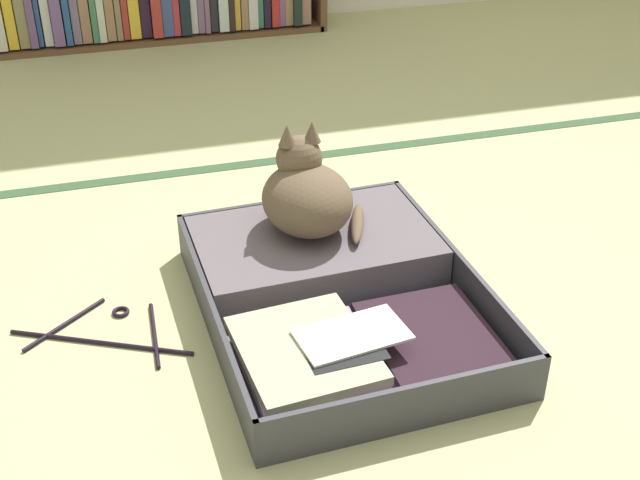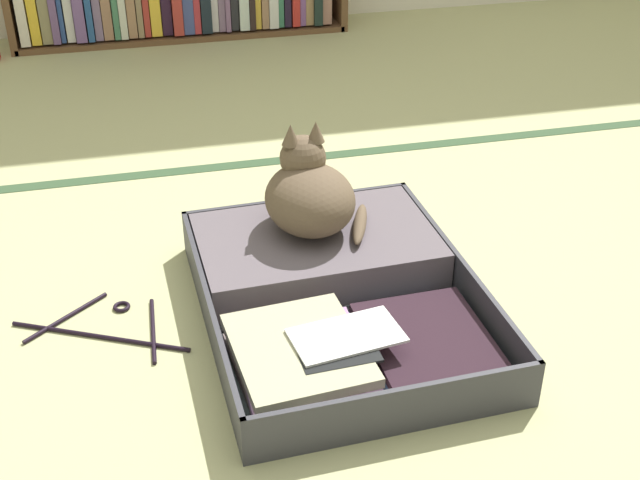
{
  "view_description": "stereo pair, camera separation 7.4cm",
  "coord_description": "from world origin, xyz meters",
  "views": [
    {
      "loc": [
        -0.54,
        -1.45,
        1.2
      ],
      "look_at": [
        -0.08,
        0.16,
        0.17
      ],
      "focal_mm": 47.73,
      "sensor_mm": 36.0,
      "label": 1
    },
    {
      "loc": [
        -0.47,
        -1.47,
        1.2
      ],
      "look_at": [
        -0.08,
        0.16,
        0.17
      ],
      "focal_mm": 47.73,
      "sensor_mm": 36.0,
      "label": 2
    }
  ],
  "objects": [
    {
      "name": "ground_plane",
      "position": [
        0.0,
        0.0,
        0.0
      ],
      "size": [
        10.0,
        10.0,
        0.0
      ],
      "primitive_type": "plane",
      "color": "#B5B480"
    },
    {
      "name": "tatami_border",
      "position": [
        0.0,
        0.93,
        0.0
      ],
      "size": [
        4.8,
        0.05,
        0.0
      ],
      "color": "#334D31",
      "rests_on": "ground_plane"
    },
    {
      "name": "clothes_hanger",
      "position": [
        -0.58,
        0.16,
        0.0
      ],
      "size": [
        0.39,
        0.3,
        0.01
      ],
      "color": "black",
      "rests_on": "ground_plane"
    },
    {
      "name": "black_cat",
      "position": [
        -0.07,
        0.32,
        0.2
      ],
      "size": [
        0.28,
        0.27,
        0.26
      ],
      "color": "brown",
      "rests_on": "open_suitcase"
    },
    {
      "name": "open_suitcase",
      "position": [
        -0.06,
        0.13,
        0.05
      ],
      "size": [
        0.64,
        0.82,
        0.11
      ],
      "color": "#36363D",
      "rests_on": "ground_plane"
    }
  ]
}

